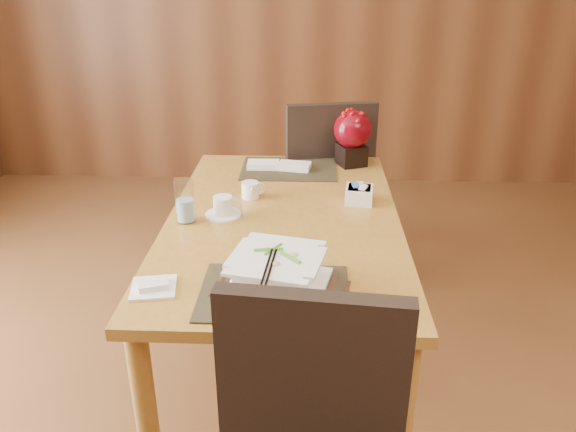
{
  "coord_description": "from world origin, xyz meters",
  "views": [
    {
      "loc": [
        0.1,
        -1.38,
        1.66
      ],
      "look_at": [
        0.03,
        0.35,
        0.87
      ],
      "focal_mm": 35.0,
      "sensor_mm": 36.0,
      "label": 1
    }
  ],
  "objects_px": {
    "bread_plate": "(154,288)",
    "berry_decor": "(352,134)",
    "water_glass": "(185,201)",
    "far_chair": "(325,180)",
    "soup_setting": "(277,274)",
    "dining_table": "(284,239)",
    "coffee_cup": "(223,208)",
    "creamer_jug": "(250,190)",
    "sugar_caddy": "(359,195)"
  },
  "relations": [
    {
      "from": "creamer_jug",
      "to": "berry_decor",
      "type": "distance_m",
      "value": 0.64
    },
    {
      "from": "berry_decor",
      "to": "sugar_caddy",
      "type": "bearing_deg",
      "value": -89.53
    },
    {
      "from": "sugar_caddy",
      "to": "berry_decor",
      "type": "relative_size",
      "value": 0.41
    },
    {
      "from": "creamer_jug",
      "to": "sugar_caddy",
      "type": "xyz_separation_m",
      "value": [
        0.45,
        -0.03,
        -0.0
      ]
    },
    {
      "from": "far_chair",
      "to": "dining_table",
      "type": "bearing_deg",
      "value": 66.42
    },
    {
      "from": "coffee_cup",
      "to": "dining_table",
      "type": "bearing_deg",
      "value": -1.28
    },
    {
      "from": "far_chair",
      "to": "coffee_cup",
      "type": "bearing_deg",
      "value": 52.29
    },
    {
      "from": "berry_decor",
      "to": "soup_setting",
      "type": "bearing_deg",
      "value": -104.23
    },
    {
      "from": "coffee_cup",
      "to": "creamer_jug",
      "type": "relative_size",
      "value": 1.51
    },
    {
      "from": "sugar_caddy",
      "to": "berry_decor",
      "type": "bearing_deg",
      "value": 90.47
    },
    {
      "from": "coffee_cup",
      "to": "sugar_caddy",
      "type": "relative_size",
      "value": 1.29
    },
    {
      "from": "bread_plate",
      "to": "dining_table",
      "type": "bearing_deg",
      "value": 55.61
    },
    {
      "from": "dining_table",
      "to": "soup_setting",
      "type": "height_order",
      "value": "soup_setting"
    },
    {
      "from": "soup_setting",
      "to": "water_glass",
      "type": "xyz_separation_m",
      "value": [
        -0.38,
        0.48,
        0.03
      ]
    },
    {
      "from": "dining_table",
      "to": "bread_plate",
      "type": "bearing_deg",
      "value": -124.39
    },
    {
      "from": "coffee_cup",
      "to": "water_glass",
      "type": "relative_size",
      "value": 0.84
    },
    {
      "from": "berry_decor",
      "to": "water_glass",
      "type": "bearing_deg",
      "value": -134.38
    },
    {
      "from": "water_glass",
      "to": "creamer_jug",
      "type": "xyz_separation_m",
      "value": [
        0.22,
        0.25,
        -0.05
      ]
    },
    {
      "from": "dining_table",
      "to": "far_chair",
      "type": "relative_size",
      "value": 1.46
    },
    {
      "from": "water_glass",
      "to": "berry_decor",
      "type": "distance_m",
      "value": 0.96
    },
    {
      "from": "soup_setting",
      "to": "bread_plate",
      "type": "relative_size",
      "value": 2.58
    },
    {
      "from": "soup_setting",
      "to": "berry_decor",
      "type": "height_order",
      "value": "berry_decor"
    },
    {
      "from": "soup_setting",
      "to": "berry_decor",
      "type": "relative_size",
      "value": 1.29
    },
    {
      "from": "water_glass",
      "to": "creamer_jug",
      "type": "distance_m",
      "value": 0.34
    },
    {
      "from": "creamer_jug",
      "to": "water_glass",
      "type": "bearing_deg",
      "value": -151.15
    },
    {
      "from": "coffee_cup",
      "to": "creamer_jug",
      "type": "height_order",
      "value": "coffee_cup"
    },
    {
      "from": "berry_decor",
      "to": "far_chair",
      "type": "bearing_deg",
      "value": 117.77
    },
    {
      "from": "berry_decor",
      "to": "far_chair",
      "type": "height_order",
      "value": "far_chair"
    },
    {
      "from": "coffee_cup",
      "to": "sugar_caddy",
      "type": "distance_m",
      "value": 0.56
    },
    {
      "from": "soup_setting",
      "to": "water_glass",
      "type": "distance_m",
      "value": 0.61
    },
    {
      "from": "far_chair",
      "to": "sugar_caddy",
      "type": "bearing_deg",
      "value": 88.38
    },
    {
      "from": "dining_table",
      "to": "far_chair",
      "type": "height_order",
      "value": "far_chair"
    },
    {
      "from": "bread_plate",
      "to": "far_chair",
      "type": "relative_size",
      "value": 0.13
    },
    {
      "from": "water_glass",
      "to": "far_chair",
      "type": "height_order",
      "value": "far_chair"
    },
    {
      "from": "soup_setting",
      "to": "sugar_caddy",
      "type": "relative_size",
      "value": 3.16
    },
    {
      "from": "dining_table",
      "to": "soup_setting",
      "type": "distance_m",
      "value": 0.55
    },
    {
      "from": "soup_setting",
      "to": "far_chair",
      "type": "height_order",
      "value": "far_chair"
    },
    {
      "from": "bread_plate",
      "to": "soup_setting",
      "type": "bearing_deg",
      "value": 1.43
    },
    {
      "from": "coffee_cup",
      "to": "far_chair",
      "type": "height_order",
      "value": "far_chair"
    },
    {
      "from": "creamer_jug",
      "to": "sugar_caddy",
      "type": "height_order",
      "value": "creamer_jug"
    },
    {
      "from": "bread_plate",
      "to": "berry_decor",
      "type": "bearing_deg",
      "value": 60.22
    },
    {
      "from": "dining_table",
      "to": "berry_decor",
      "type": "bearing_deg",
      "value": 64.54
    },
    {
      "from": "sugar_caddy",
      "to": "berry_decor",
      "type": "xyz_separation_m",
      "value": [
        -0.0,
        0.47,
        0.12
      ]
    },
    {
      "from": "water_glass",
      "to": "berry_decor",
      "type": "height_order",
      "value": "berry_decor"
    },
    {
      "from": "coffee_cup",
      "to": "sugar_caddy",
      "type": "bearing_deg",
      "value": 16.38
    },
    {
      "from": "water_glass",
      "to": "bread_plate",
      "type": "relative_size",
      "value": 1.26
    },
    {
      "from": "soup_setting",
      "to": "berry_decor",
      "type": "distance_m",
      "value": 1.2
    },
    {
      "from": "berry_decor",
      "to": "dining_table",
      "type": "bearing_deg",
      "value": -115.46
    },
    {
      "from": "dining_table",
      "to": "far_chair",
      "type": "distance_m",
      "value": 0.88
    },
    {
      "from": "dining_table",
      "to": "soup_setting",
      "type": "xyz_separation_m",
      "value": [
        0.01,
        -0.53,
        0.16
      ]
    }
  ]
}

